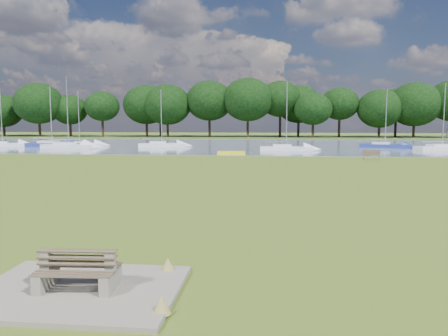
# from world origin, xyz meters

# --- Properties ---
(ground) EXTENTS (220.00, 220.00, 0.00)m
(ground) POSITION_xyz_m (0.00, 0.00, 0.00)
(ground) COLOR #636823
(river) EXTENTS (220.00, 40.00, 0.10)m
(river) POSITION_xyz_m (0.00, 42.00, 0.00)
(river) COLOR slate
(river) RESTS_ON ground
(far_bank) EXTENTS (220.00, 20.00, 0.40)m
(far_bank) POSITION_xyz_m (0.00, 72.00, 0.00)
(far_bank) COLOR #4C6626
(far_bank) RESTS_ON ground
(concrete_pad) EXTENTS (4.20, 3.20, 0.10)m
(concrete_pad) POSITION_xyz_m (0.00, -14.00, 0.05)
(concrete_pad) COLOR gray
(concrete_pad) RESTS_ON ground
(bench_pair) EXTENTS (1.70, 1.07, 0.89)m
(bench_pair) POSITION_xyz_m (-0.00, -14.00, 0.46)
(bench_pair) COLOR gray
(bench_pair) RESTS_ON concrete_pad
(riverbank_bench) EXTENTS (1.60, 0.80, 0.95)m
(riverbank_bench) POSITION_xyz_m (13.24, 18.59, 0.48)
(riverbank_bench) COLOR brown
(riverbank_bench) RESTS_ON ground
(kayak) EXTENTS (3.04, 1.02, 0.30)m
(kayak) POSITION_xyz_m (-0.14, 24.00, 0.20)
(kayak) COLOR yellow
(kayak) RESTS_ON river
(tree_line) EXTENTS (117.48, 9.62, 11.64)m
(tree_line) POSITION_xyz_m (-12.91, 68.00, 6.95)
(tree_line) COLOR black
(tree_line) RESTS_ON far_bank
(sailboat_0) EXTENTS (7.23, 2.77, 8.10)m
(sailboat_0) POSITION_xyz_m (-25.28, 33.48, 0.55)
(sailboat_0) COLOR navy
(sailboat_0) RESTS_ON river
(sailboat_2) EXTENTS (6.45, 3.24, 7.67)m
(sailboat_2) POSITION_xyz_m (-10.60, 35.06, 0.52)
(sailboat_2) COLOR silver
(sailboat_2) RESTS_ON river
(sailboat_3) EXTENTS (6.37, 3.38, 7.59)m
(sailboat_3) POSITION_xyz_m (-22.19, 35.21, 0.46)
(sailboat_3) COLOR silver
(sailboat_3) RESTS_ON river
(sailboat_4) EXTENTS (7.35, 3.01, 9.17)m
(sailboat_4) POSITION_xyz_m (-22.07, 31.67, 0.50)
(sailboat_4) COLOR silver
(sailboat_4) RESTS_ON river
(sailboat_5) EXTENTS (6.21, 1.80, 8.11)m
(sailboat_5) POSITION_xyz_m (5.85, 30.01, 0.49)
(sailboat_5) COLOR silver
(sailboat_5) RESTS_ON river
(sailboat_6) EXTENTS (6.40, 3.75, 7.62)m
(sailboat_6) POSITION_xyz_m (18.89, 36.43, 0.50)
(sailboat_6) COLOR navy
(sailboat_6) RESTS_ON river
(sailboat_7) EXTENTS (7.10, 4.06, 8.05)m
(sailboat_7) POSITION_xyz_m (24.77, 32.96, 0.47)
(sailboat_7) COLOR silver
(sailboat_7) RESTS_ON river
(sailboat_8) EXTENTS (6.54, 4.03, 7.86)m
(sailboat_8) POSITION_xyz_m (-32.57, 33.81, 0.47)
(sailboat_8) COLOR silver
(sailboat_8) RESTS_ON river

